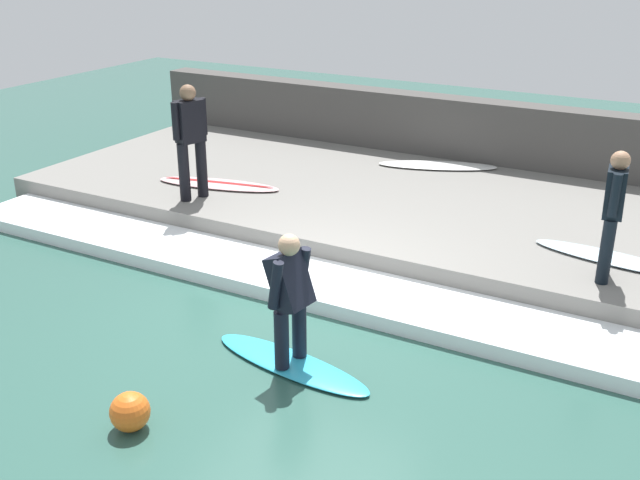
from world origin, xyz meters
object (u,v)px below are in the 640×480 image
object	(u,v)px
surfboard_waiting_near	(218,184)
surfboard_waiting_far	(614,259)
marker_buoy	(130,412)
surfer_riding	(290,293)
surfer_waiting_near	(191,136)
surfer_waiting_far	(613,209)
surfboard_riding	(291,364)
surfboard_spare	(437,165)

from	to	relation	value
surfboard_waiting_near	surfboard_waiting_far	distance (m)	5.89
surfboard_waiting_near	marker_buoy	distance (m)	5.67
marker_buoy	surfboard_waiting_far	bearing A→B (deg)	-33.10
surfer_riding	surfboard_waiting_near	bearing A→B (deg)	44.52
surfer_waiting_near	surfboard_waiting_near	distance (m)	1.12
surfboard_waiting_near	surfer_waiting_far	bearing A→B (deg)	-96.03
surfboard_riding	marker_buoy	world-z (taller)	marker_buoy
surfboard_riding	surfer_waiting_far	bearing A→B (deg)	-41.46
surfer_riding	surfboard_spare	xyz separation A→B (m)	(6.05, 0.73, -0.40)
surfboard_waiting_near	surfboard_waiting_far	world-z (taller)	surfboard_waiting_near
surfboard_riding	surfboard_waiting_far	world-z (taller)	surfboard_waiting_far
surfer_riding	surfer_waiting_far	xyz separation A→B (m)	(2.81, -2.48, 0.41)
surfer_waiting_near	surfboard_waiting_far	distance (m)	5.96
surfer_riding	surfboard_waiting_far	size ratio (longest dim) A/B	0.69
surfer_waiting_near	surfboard_riding	bearing A→B (deg)	-129.85
surfer_waiting_near	surfer_waiting_far	bearing A→B (deg)	-89.77
surfboard_riding	surfer_riding	world-z (taller)	surfer_riding
surfer_riding	surfer_waiting_near	world-z (taller)	surfer_waiting_near
surfer_riding	marker_buoy	size ratio (longest dim) A/B	3.85
surfboard_waiting_near	surfer_waiting_far	distance (m)	5.94
surfboard_riding	surfer_waiting_near	distance (m)	4.54
surfboard_spare	marker_buoy	xyz separation A→B (m)	(-7.61, -0.03, -0.24)
surfer_riding	surfboard_waiting_near	size ratio (longest dim) A/B	0.67
surfer_waiting_near	surfboard_spare	xyz separation A→B (m)	(3.26, -2.61, -0.92)
surfboard_riding	surfer_riding	xyz separation A→B (m)	(0.00, -0.00, 0.79)
surfboard_waiting_near	surfboard_waiting_far	bearing A→B (deg)	-90.49
surfer_waiting_near	surfer_waiting_far	xyz separation A→B (m)	(0.02, -5.82, -0.11)
surfboard_riding	surfboard_waiting_far	distance (m)	4.23
surfer_waiting_far	surfboard_waiting_far	bearing A→B (deg)	-3.70
surfer_riding	surfboard_waiting_far	world-z (taller)	surfer_riding
surfer_waiting_near	surfer_riding	bearing A→B (deg)	-129.85
surfboard_waiting_far	surfboard_spare	distance (m)	4.21
surfer_riding	surfboard_spare	world-z (taller)	surfer_riding
surfer_riding	marker_buoy	distance (m)	1.83
surfer_waiting_far	surfboard_spare	world-z (taller)	surfer_waiting_far
surfer_waiting_near	surfboard_waiting_near	size ratio (longest dim) A/B	0.82
surfer_riding	surfer_waiting_far	distance (m)	3.77
surfer_waiting_far	marker_buoy	distance (m)	5.51
surfboard_spare	marker_buoy	distance (m)	7.61
surfboard_waiting_near	marker_buoy	world-z (taller)	surfboard_waiting_near
surfboard_riding	surfer_waiting_far	world-z (taller)	surfer_waiting_far
marker_buoy	surfboard_spare	bearing A→B (deg)	0.22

